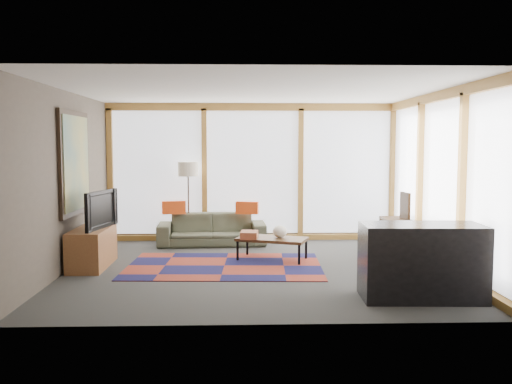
{
  "coord_description": "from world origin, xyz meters",
  "views": [
    {
      "loc": [
        -0.26,
        -7.85,
        1.82
      ],
      "look_at": [
        0.0,
        0.4,
        1.1
      ],
      "focal_mm": 38.0,
      "sensor_mm": 36.0,
      "label": 1
    }
  ],
  "objects_px": {
    "bar_counter": "(422,262)",
    "bookshelf": "(410,243)",
    "television": "(96,209)",
    "floor_lamp": "(188,202)",
    "tv_console": "(92,248)",
    "coffee_table": "(272,249)",
    "sofa": "(212,229)"
  },
  "relations": [
    {
      "from": "sofa",
      "to": "coffee_table",
      "type": "relative_size",
      "value": 1.81
    },
    {
      "from": "television",
      "to": "bar_counter",
      "type": "relative_size",
      "value": 0.7
    },
    {
      "from": "floor_lamp",
      "to": "bookshelf",
      "type": "bearing_deg",
      "value": -25.36
    },
    {
      "from": "floor_lamp",
      "to": "television",
      "type": "height_order",
      "value": "floor_lamp"
    },
    {
      "from": "floor_lamp",
      "to": "bar_counter",
      "type": "relative_size",
      "value": 1.07
    },
    {
      "from": "floor_lamp",
      "to": "tv_console",
      "type": "bearing_deg",
      "value": -122.35
    },
    {
      "from": "sofa",
      "to": "bar_counter",
      "type": "xyz_separation_m",
      "value": [
        2.65,
        -3.58,
        0.16
      ]
    },
    {
      "from": "coffee_table",
      "to": "sofa",
      "type": "bearing_deg",
      "value": 126.69
    },
    {
      "from": "sofa",
      "to": "bookshelf",
      "type": "height_order",
      "value": "sofa"
    },
    {
      "from": "coffee_table",
      "to": "bookshelf",
      "type": "relative_size",
      "value": 0.48
    },
    {
      "from": "tv_console",
      "to": "television",
      "type": "xyz_separation_m",
      "value": [
        0.06,
        0.01,
        0.57
      ]
    },
    {
      "from": "bookshelf",
      "to": "bar_counter",
      "type": "distance_m",
      "value": 2.16
    },
    {
      "from": "tv_console",
      "to": "bar_counter",
      "type": "xyz_separation_m",
      "value": [
        4.35,
        -1.82,
        0.16
      ]
    },
    {
      "from": "coffee_table",
      "to": "bar_counter",
      "type": "distance_m",
      "value": 2.76
    },
    {
      "from": "bookshelf",
      "to": "bar_counter",
      "type": "height_order",
      "value": "bar_counter"
    },
    {
      "from": "floor_lamp",
      "to": "television",
      "type": "relative_size",
      "value": 1.54
    },
    {
      "from": "coffee_table",
      "to": "television",
      "type": "height_order",
      "value": "television"
    },
    {
      "from": "floor_lamp",
      "to": "bar_counter",
      "type": "height_order",
      "value": "floor_lamp"
    },
    {
      "from": "floor_lamp",
      "to": "tv_console",
      "type": "height_order",
      "value": "floor_lamp"
    },
    {
      "from": "sofa",
      "to": "bookshelf",
      "type": "xyz_separation_m",
      "value": [
        3.19,
        -1.49,
        -0.0
      ]
    },
    {
      "from": "bookshelf",
      "to": "tv_console",
      "type": "xyz_separation_m",
      "value": [
        -4.89,
        -0.26,
        0.01
      ]
    },
    {
      "from": "bookshelf",
      "to": "coffee_table",
      "type": "bearing_deg",
      "value": 176.76
    },
    {
      "from": "sofa",
      "to": "television",
      "type": "relative_size",
      "value": 1.99
    },
    {
      "from": "sofa",
      "to": "bar_counter",
      "type": "relative_size",
      "value": 1.38
    },
    {
      "from": "sofa",
      "to": "television",
      "type": "xyz_separation_m",
      "value": [
        -1.64,
        -1.74,
        0.58
      ]
    },
    {
      "from": "floor_lamp",
      "to": "tv_console",
      "type": "xyz_separation_m",
      "value": [
        -1.26,
        -1.98,
        -0.46
      ]
    },
    {
      "from": "coffee_table",
      "to": "television",
      "type": "bearing_deg",
      "value": -172.03
    },
    {
      "from": "bar_counter",
      "to": "bookshelf",
      "type": "bearing_deg",
      "value": 78.15
    },
    {
      "from": "bookshelf",
      "to": "television",
      "type": "height_order",
      "value": "television"
    },
    {
      "from": "television",
      "to": "bar_counter",
      "type": "xyz_separation_m",
      "value": [
        4.29,
        -1.84,
        -0.42
      ]
    },
    {
      "from": "sofa",
      "to": "tv_console",
      "type": "xyz_separation_m",
      "value": [
        -1.7,
        -1.75,
        0.01
      ]
    },
    {
      "from": "bookshelf",
      "to": "floor_lamp",
      "type": "bearing_deg",
      "value": 154.64
    }
  ]
}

